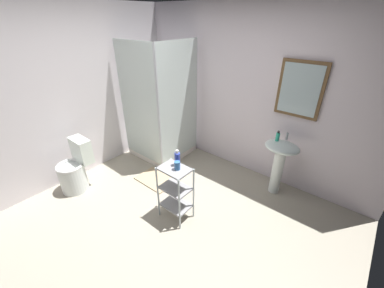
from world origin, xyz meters
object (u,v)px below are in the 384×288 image
at_px(pedestal_sink, 280,158).
at_px(storage_cart, 175,189).
at_px(shower_stall, 162,132).
at_px(rinse_cup, 177,165).
at_px(toilet, 75,170).
at_px(bath_mat, 156,179).
at_px(hand_soap_bottle, 278,136).
at_px(shampoo_bottle_blue, 177,159).

xyz_separation_m(pedestal_sink, storage_cart, (-0.77, -1.28, -0.14)).
height_order(shower_stall, pedestal_sink, shower_stall).
height_order(storage_cart, rinse_cup, rinse_cup).
distance_m(pedestal_sink, rinse_cup, 1.49).
bearing_deg(toilet, rinse_cup, 18.49).
relative_size(toilet, bath_mat, 1.27).
xyz_separation_m(storage_cart, hand_soap_bottle, (0.69, 1.29, 0.44)).
distance_m(pedestal_sink, storage_cart, 1.51).
distance_m(storage_cart, hand_soap_bottle, 1.53).
relative_size(storage_cart, hand_soap_bottle, 5.13).
distance_m(hand_soap_bottle, shampoo_bottle_blue, 1.41).
distance_m(shower_stall, pedestal_sink, 2.04).
distance_m(storage_cart, bath_mat, 0.94).
height_order(shower_stall, toilet, shower_stall).
distance_m(shower_stall, hand_soap_bottle, 1.99).
bearing_deg(storage_cart, toilet, -161.44).
xyz_separation_m(shampoo_bottle_blue, rinse_cup, (0.06, -0.07, -0.04)).
distance_m(toilet, bath_mat, 1.19).
bearing_deg(toilet, shower_stall, 78.65).
bearing_deg(toilet, pedestal_sink, 37.94).
bearing_deg(hand_soap_bottle, toilet, -140.80).
height_order(hand_soap_bottle, rinse_cup, hand_soap_bottle).
bearing_deg(pedestal_sink, rinse_cup, -120.13).
height_order(toilet, storage_cart, toilet).
bearing_deg(storage_cart, hand_soap_bottle, 62.08).
bearing_deg(pedestal_sink, toilet, -142.06).
bearing_deg(bath_mat, hand_soap_bottle, 33.23).
relative_size(storage_cart, bath_mat, 1.23).
bearing_deg(storage_cart, rinse_cup, 15.17).
bearing_deg(shampoo_bottle_blue, toilet, -158.55).
bearing_deg(pedestal_sink, shampoo_bottle_blue, -123.53).
height_order(storage_cart, bath_mat, storage_cart).
bearing_deg(hand_soap_bottle, shower_stall, -170.16).
relative_size(pedestal_sink, hand_soap_bottle, 5.62).
xyz_separation_m(shower_stall, storage_cart, (1.24, -0.96, -0.03)).
relative_size(pedestal_sink, toilet, 1.07).
bearing_deg(rinse_cup, shampoo_bottle_blue, 131.23).
distance_m(shower_stall, storage_cart, 1.57).
bearing_deg(rinse_cup, toilet, -161.51).
distance_m(shower_stall, bath_mat, 0.90).
relative_size(hand_soap_bottle, bath_mat, 0.24).
xyz_separation_m(toilet, shampoo_bottle_blue, (1.51, 0.59, 0.51)).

